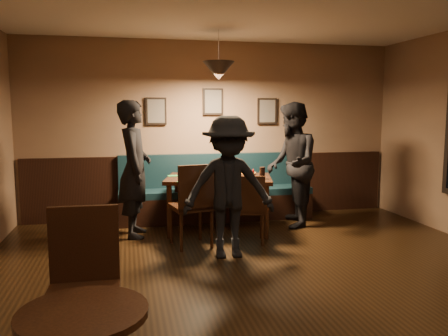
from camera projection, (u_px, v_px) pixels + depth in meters
name	position (u px, v px, depth m)	size (l,w,h in m)	color
floor	(285.00, 302.00, 4.10)	(7.00, 7.00, 0.00)	black
wall_back	(213.00, 130.00, 7.32)	(6.00, 6.00, 0.00)	#8C704F
wainscot	(213.00, 185.00, 7.40)	(5.88, 0.06, 1.00)	black
booth_bench	(216.00, 188.00, 7.14)	(3.00, 0.60, 1.00)	#0F232D
picture_left	(156.00, 111.00, 7.06)	(0.32, 0.04, 0.42)	black
picture_center	(213.00, 102.00, 7.23)	(0.32, 0.04, 0.42)	black
picture_right	(267.00, 111.00, 7.44)	(0.32, 0.04, 0.42)	black
pendant_lamp	(219.00, 71.00, 6.23)	(0.44, 0.44, 0.25)	black
dining_table	(219.00, 204.00, 6.46)	(1.46, 0.94, 0.78)	black
chair_near_left	(191.00, 205.00, 5.74)	(0.47, 0.47, 1.06)	black
chair_near_right	(249.00, 208.00, 5.91)	(0.40, 0.40, 0.90)	black
diner_left	(135.00, 169.00, 6.15)	(0.67, 0.44, 1.85)	black
diner_right	(292.00, 165.00, 6.69)	(0.89, 0.70, 1.84)	black
diner_front	(229.00, 187.00, 5.28)	(1.07, 0.61, 1.65)	black
pizza_a	(191.00, 175.00, 6.43)	(0.37, 0.37, 0.04)	orange
pizza_b	(223.00, 178.00, 6.19)	(0.36, 0.36, 0.04)	orange
pizza_c	(246.00, 173.00, 6.69)	(0.31, 0.31, 0.04)	orange
soda_glass	(262.00, 173.00, 6.23)	(0.08, 0.08, 0.16)	black
tabasco_bottle	(253.00, 173.00, 6.44)	(0.03, 0.03, 0.11)	maroon
napkin_a	(173.00, 176.00, 6.51)	(0.13, 0.13, 0.01)	#217D35
napkin_b	(183.00, 181.00, 5.99)	(0.13, 0.13, 0.01)	#1F772B
cutlery_set	(228.00, 181.00, 6.01)	(0.02, 0.20, 0.00)	silver
cafe_chair_far	(82.00, 292.00, 2.97)	(0.47, 0.47, 1.06)	black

